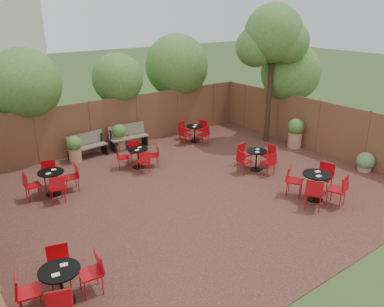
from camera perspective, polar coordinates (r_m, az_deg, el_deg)
ground at (r=11.96m, az=-0.09°, el=-5.57°), size 80.00×80.00×0.00m
courtyard_paving at (r=11.95m, az=-0.09°, el=-5.53°), size 12.00×10.00×0.02m
fence_back at (r=15.64m, az=-11.10°, el=4.39°), size 12.00×0.08×2.00m
fence_right at (r=15.68m, az=17.85°, el=3.81°), size 0.08×10.00×2.00m
overhang_foliage at (r=13.31m, az=-12.54°, el=9.15°), size 15.61×10.61×2.78m
courtyard_tree at (r=15.77m, az=11.79°, el=16.18°), size 2.49×2.39×5.44m
park_bench_left at (r=14.94m, az=-15.15°, el=1.19°), size 1.50×0.63×0.90m
park_bench_right at (r=15.60m, az=-9.31°, el=2.55°), size 1.54×0.56×0.94m
bistro_tables at (r=11.84m, az=-1.43°, el=-3.45°), size 9.18×7.79×0.93m
planters at (r=14.34m, az=-7.00°, el=1.44°), size 11.86×4.58×1.18m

